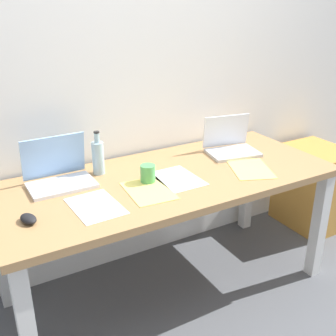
% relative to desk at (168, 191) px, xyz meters
% --- Properties ---
extents(ground_plane, '(8.00, 8.00, 0.00)m').
position_rel_desk_xyz_m(ground_plane, '(0.00, 0.00, -0.65)').
color(ground_plane, '#515459').
extents(back_wall, '(5.20, 0.08, 2.60)m').
position_rel_desk_xyz_m(back_wall, '(0.00, 0.46, 0.65)').
color(back_wall, white).
rests_on(back_wall, ground).
extents(desk, '(1.87, 0.80, 0.74)m').
position_rel_desk_xyz_m(desk, '(0.00, 0.00, 0.00)').
color(desk, '#A37A4C').
rests_on(desk, ground).
extents(laptop_left, '(0.33, 0.24, 0.25)m').
position_rel_desk_xyz_m(laptop_left, '(-0.54, 0.20, 0.15)').
color(laptop_left, silver).
rests_on(laptop_left, desk).
extents(laptop_right, '(0.34, 0.28, 0.22)m').
position_rel_desk_xyz_m(laptop_right, '(0.53, 0.13, 0.14)').
color(laptop_right, silver).
rests_on(laptop_right, desk).
extents(beer_bottle, '(0.07, 0.07, 0.24)m').
position_rel_desk_xyz_m(beer_bottle, '(-0.31, 0.23, 0.19)').
color(beer_bottle, '#99B7C1').
rests_on(beer_bottle, desk).
extents(computer_mouse, '(0.08, 0.11, 0.03)m').
position_rel_desk_xyz_m(computer_mouse, '(-0.77, -0.12, 0.11)').
color(computer_mouse, black).
rests_on(computer_mouse, desk).
extents(coffee_mug, '(0.08, 0.08, 0.09)m').
position_rel_desk_xyz_m(coffee_mug, '(-0.13, -0.01, 0.14)').
color(coffee_mug, '#4C9E56').
rests_on(coffee_mug, desk).
extents(paper_sheet_center, '(0.21, 0.30, 0.00)m').
position_rel_desk_xyz_m(paper_sheet_center, '(0.03, -0.05, 0.09)').
color(paper_sheet_center, white).
rests_on(paper_sheet_center, desk).
extents(paper_yellow_folder, '(0.23, 0.31, 0.00)m').
position_rel_desk_xyz_m(paper_yellow_folder, '(-0.18, -0.11, 0.09)').
color(paper_yellow_folder, '#F4E06B').
rests_on(paper_yellow_folder, desk).
extents(paper_sheet_front_left, '(0.22, 0.30, 0.00)m').
position_rel_desk_xyz_m(paper_sheet_front_left, '(-0.47, -0.13, 0.09)').
color(paper_sheet_front_left, white).
rests_on(paper_sheet_front_left, desk).
extents(paper_sheet_front_right, '(0.31, 0.35, 0.00)m').
position_rel_desk_xyz_m(paper_sheet_front_right, '(0.46, -0.15, 0.09)').
color(paper_sheet_front_right, '#F4E06B').
rests_on(paper_sheet_front_right, desk).
extents(filing_cabinet, '(0.40, 0.48, 0.61)m').
position_rel_desk_xyz_m(filing_cabinet, '(1.35, 0.13, -0.35)').
color(filing_cabinet, '#C68938').
rests_on(filing_cabinet, ground).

